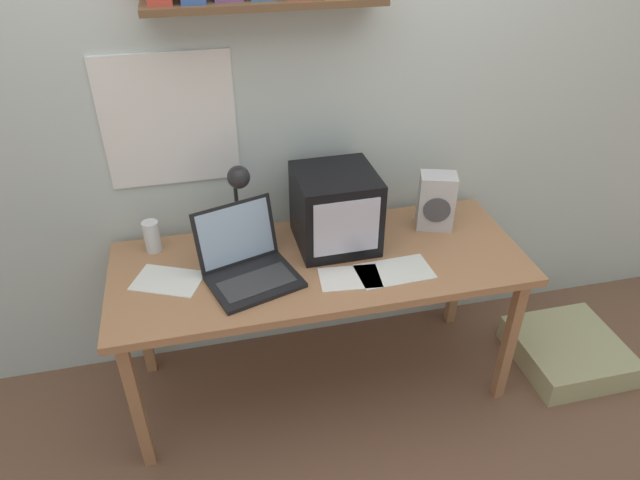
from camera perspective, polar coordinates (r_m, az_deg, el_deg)
ground_plane at (r=2.82m, az=-0.00°, el=-13.89°), size 12.00×12.00×0.00m
back_wall at (r=2.42m, az=-2.33°, el=15.02°), size 5.60×0.24×2.60m
corner_desk at (r=2.38m, az=-0.00°, el=-3.23°), size 1.70×0.66×0.71m
crt_monitor at (r=2.37m, az=1.55°, el=3.13°), size 0.33×0.34×0.33m
laptop at (r=2.25m, az=-7.37°, el=-2.04°), size 0.41×0.40×0.27m
desk_lamp at (r=2.31m, az=-8.12°, el=4.64°), size 0.12×0.16×0.39m
juice_glass at (r=2.47m, az=-16.42°, el=0.22°), size 0.07×0.07×0.14m
space_heater at (r=2.55m, az=11.54°, el=3.82°), size 0.18×0.15×0.25m
loose_paper_near_laptop at (r=2.30m, az=7.45°, el=-3.14°), size 0.31×0.18×0.00m
loose_paper_near_monitor at (r=2.31m, az=-14.96°, el=-3.98°), size 0.31×0.26×0.00m
open_notebook at (r=2.25m, az=3.00°, el=-3.80°), size 0.25×0.18×0.00m
floor_cushion at (r=3.11m, az=23.52°, el=-10.15°), size 0.49×0.49×0.13m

